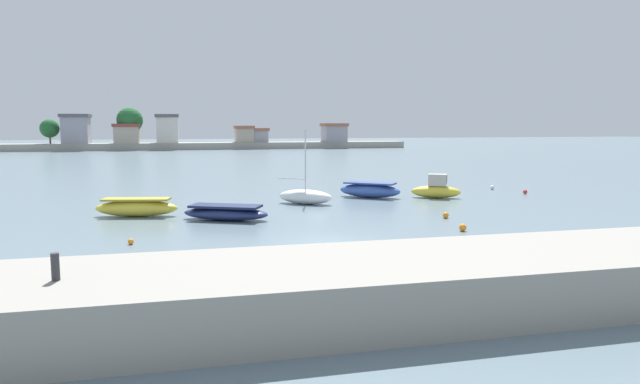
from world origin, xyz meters
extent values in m
plane|color=slate|center=(0.00, 0.00, 0.00)|extent=(400.00, 400.00, 0.00)
cube|color=gray|center=(0.00, -9.56, 0.82)|extent=(75.00, 5.11, 1.64)
cylinder|color=#2D2D33|center=(-9.64, -9.73, 1.99)|extent=(0.21, 0.21, 0.70)
ellipsoid|color=yellow|center=(-9.29, 10.57, 0.49)|extent=(5.12, 2.39, 0.98)
cube|color=#A8952A|center=(-9.29, 10.57, 1.04)|extent=(4.11, 1.97, 0.12)
ellipsoid|color=navy|center=(-4.14, 7.96, 0.37)|extent=(5.39, 3.78, 0.75)
cube|color=#161E41|center=(-4.14, 7.96, 0.81)|extent=(4.34, 3.09, 0.14)
ellipsoid|color=white|center=(1.79, 13.35, 0.51)|extent=(4.09, 3.54, 1.01)
cylinder|color=silver|center=(1.80, 13.34, 3.11)|extent=(0.10, 0.10, 4.19)
cylinder|color=#B7B7BC|center=(0.95, 13.96, 1.74)|extent=(1.73, 1.29, 0.08)
ellipsoid|color=#3856A8|center=(7.34, 15.64, 0.52)|extent=(4.85, 4.26, 1.04)
cube|color=navy|center=(7.34, 15.64, 1.10)|extent=(3.92, 3.46, 0.12)
ellipsoid|color=yellow|center=(12.12, 14.18, 0.47)|extent=(3.87, 2.79, 0.94)
cube|color=#BCB2A3|center=(12.21, 14.14, 1.38)|extent=(1.57, 1.33, 0.88)
cube|color=black|center=(12.81, 13.84, 1.47)|extent=(0.40, 0.69, 0.62)
sphere|color=orange|center=(-8.93, 2.22, 0.14)|extent=(0.27, 0.27, 0.27)
sphere|color=white|center=(19.29, 18.16, 0.18)|extent=(0.36, 0.36, 0.36)
sphere|color=orange|center=(8.63, 5.49, 0.18)|extent=(0.36, 0.36, 0.36)
sphere|color=orange|center=(7.63, 1.52, 0.19)|extent=(0.39, 0.39, 0.39)
sphere|color=red|center=(20.19, 14.73, 0.17)|extent=(0.35, 0.35, 0.35)
cube|color=#9E998C|center=(0.00, 105.27, 0.76)|extent=(91.21, 6.05, 1.52)
cube|color=#99939E|center=(-28.75, 105.40, 4.33)|extent=(5.35, 5.33, 5.62)
cube|color=#565156|center=(-28.75, 105.40, 7.49)|extent=(5.89, 5.87, 0.70)
cube|color=#B2A38E|center=(-18.35, 104.58, 3.30)|extent=(5.16, 4.09, 3.57)
cube|color=brown|center=(-18.35, 104.58, 5.43)|extent=(5.67, 4.50, 0.70)
cube|color=beige|center=(-9.74, 105.89, 4.35)|extent=(4.62, 5.70, 5.66)
cube|color=#565156|center=(-9.74, 105.89, 7.53)|extent=(5.08, 6.27, 0.70)
cube|color=#B2A38E|center=(7.39, 105.71, 3.08)|extent=(4.00, 4.99, 3.12)
cube|color=#995B42|center=(7.39, 105.71, 4.99)|extent=(4.40, 5.49, 0.70)
cube|color=#99939E|center=(9.79, 105.26, 2.82)|extent=(5.94, 3.14, 2.60)
cube|color=#995B42|center=(9.79, 105.26, 4.47)|extent=(6.54, 3.46, 0.70)
cube|color=#99939E|center=(28.78, 104.95, 3.36)|extent=(5.16, 5.53, 3.68)
cube|color=#995B42|center=(28.78, 104.95, 5.54)|extent=(5.67, 6.09, 0.70)
cylinder|color=brown|center=(-17.69, 105.32, 2.90)|extent=(0.36, 0.36, 2.76)
sphere|color=#235B2D|center=(-17.69, 105.32, 6.51)|extent=(5.60, 5.60, 5.60)
cylinder|color=brown|center=(-34.11, 105.85, 2.34)|extent=(0.36, 0.36, 1.65)
sphere|color=#235B2D|center=(-34.11, 105.85, 4.75)|extent=(3.95, 3.95, 3.95)
camera|label=1|loc=(-6.44, -24.56, 5.52)|focal=31.33mm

